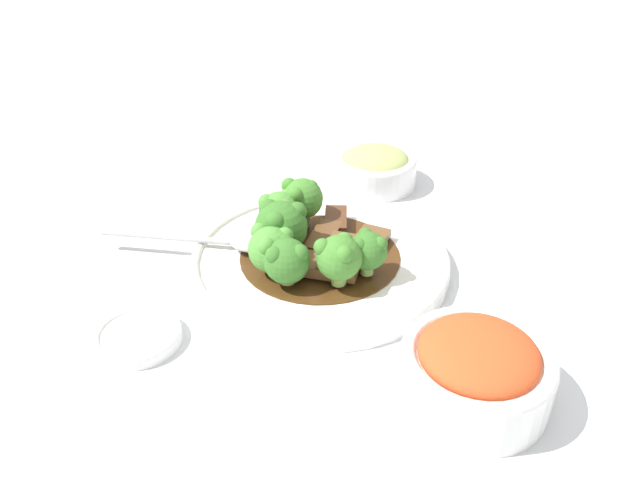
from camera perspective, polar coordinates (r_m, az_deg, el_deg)
The scene contains 18 objects.
ground_plane at distance 0.66m, azimuth 0.00°, elevation -2.51°, with size 4.00×4.00×0.00m, color silver.
main_plate at distance 0.65m, azimuth 0.00°, elevation -1.78°, with size 0.27×0.27×0.02m.
beef_strip_0 at distance 0.69m, azimuth 1.46°, elevation 1.79°, with size 0.04×0.06×0.01m.
beef_strip_1 at distance 0.63m, azimuth 2.15°, elevation -1.50°, with size 0.07×0.08×0.02m.
beef_strip_2 at distance 0.62m, azimuth -1.02°, elevation -2.18°, with size 0.07×0.06×0.01m.
beef_strip_3 at distance 0.66m, azimuth 0.33°, elevation 0.17°, with size 0.06×0.06×0.01m.
beef_strip_4 at distance 0.65m, azimuth 4.31°, elevation -0.37°, with size 0.07×0.07×0.01m.
broccoli_floret_0 at distance 0.63m, azimuth -3.57°, elevation 1.31°, with size 0.05×0.05×0.06m.
broccoli_floret_1 at distance 0.58m, azimuth 1.55°, elevation -1.59°, with size 0.04×0.04×0.05m.
broccoli_floret_2 at distance 0.59m, azimuth -3.07°, elevation -1.81°, with size 0.04×0.04×0.05m.
broccoli_floret_3 at distance 0.68m, azimuth -1.99°, elevation 3.81°, with size 0.04×0.04×0.05m.
broccoli_floret_4 at distance 0.66m, azimuth -3.72°, elevation 2.64°, with size 0.04×0.04×0.05m.
broccoli_floret_5 at distance 0.60m, azimuth 4.40°, elevation -0.92°, with size 0.04×0.04×0.05m.
broccoli_floret_6 at distance 0.61m, azimuth -4.49°, elevation -0.75°, with size 0.05×0.05×0.05m.
serving_spoon at distance 0.66m, azimuth -7.34°, elevation -0.06°, with size 0.19×0.11×0.01m.
side_bowl_kimchi at distance 0.51m, azimuth 14.07°, elevation -11.39°, with size 0.12×0.12×0.06m.
side_bowl_appetizer at distance 0.82m, azimuth 5.10°, elevation 6.67°, with size 0.11×0.11×0.05m.
sauce_dish at distance 0.58m, azimuth -16.30°, elevation -8.40°, with size 0.08×0.08×0.01m.
Camera 1 is at (-0.17, -0.51, 0.37)m, focal length 35.00 mm.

